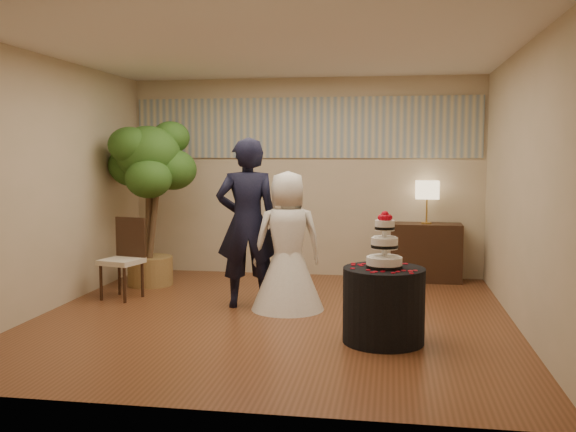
% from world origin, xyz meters
% --- Properties ---
extents(floor, '(5.00, 5.00, 0.00)m').
position_xyz_m(floor, '(0.00, 0.00, 0.00)').
color(floor, brown).
rests_on(floor, ground).
extents(ceiling, '(5.00, 5.00, 0.00)m').
position_xyz_m(ceiling, '(0.00, 0.00, 2.80)').
color(ceiling, white).
rests_on(ceiling, wall_back).
extents(wall_back, '(5.00, 0.06, 2.80)m').
position_xyz_m(wall_back, '(0.00, 2.50, 1.40)').
color(wall_back, '#C6B493').
rests_on(wall_back, ground).
extents(wall_front, '(5.00, 0.06, 2.80)m').
position_xyz_m(wall_front, '(0.00, -2.50, 1.40)').
color(wall_front, '#C6B493').
rests_on(wall_front, ground).
extents(wall_left, '(0.06, 5.00, 2.80)m').
position_xyz_m(wall_left, '(-2.50, 0.00, 1.40)').
color(wall_left, '#C6B493').
rests_on(wall_left, ground).
extents(wall_right, '(0.06, 5.00, 2.80)m').
position_xyz_m(wall_right, '(2.50, 0.00, 1.40)').
color(wall_right, '#C6B493').
rests_on(wall_right, ground).
extents(mural_border, '(4.90, 0.02, 0.85)m').
position_xyz_m(mural_border, '(0.00, 2.48, 2.10)').
color(mural_border, '#A5A99B').
rests_on(mural_border, wall_back).
extents(groom, '(0.79, 0.62, 1.91)m').
position_xyz_m(groom, '(-0.38, 0.45, 0.96)').
color(groom, black).
rests_on(groom, floor).
extents(bride, '(1.04, 1.04, 1.55)m').
position_xyz_m(bride, '(0.10, 0.40, 0.77)').
color(bride, white).
rests_on(bride, floor).
extents(cake_table, '(0.91, 0.91, 0.70)m').
position_xyz_m(cake_table, '(1.17, -0.70, 0.35)').
color(cake_table, black).
rests_on(cake_table, floor).
extents(wedding_cake, '(0.33, 0.33, 0.53)m').
position_xyz_m(wedding_cake, '(1.17, -0.70, 0.96)').
color(wedding_cake, white).
rests_on(wedding_cake, cake_table).
extents(console, '(0.95, 0.43, 0.79)m').
position_xyz_m(console, '(1.70, 2.28, 0.39)').
color(console, black).
rests_on(console, floor).
extents(table_lamp, '(0.30, 0.30, 0.58)m').
position_xyz_m(table_lamp, '(1.70, 2.28, 1.08)').
color(table_lamp, '#D4B98B').
rests_on(table_lamp, console).
extents(ficus_tree, '(1.18, 1.18, 2.21)m').
position_xyz_m(ficus_tree, '(-1.92, 1.42, 1.11)').
color(ficus_tree, '#2C561B').
rests_on(ficus_tree, floor).
extents(side_chair, '(0.54, 0.56, 0.97)m').
position_xyz_m(side_chair, '(-1.95, 0.59, 0.48)').
color(side_chair, black).
rests_on(side_chair, floor).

